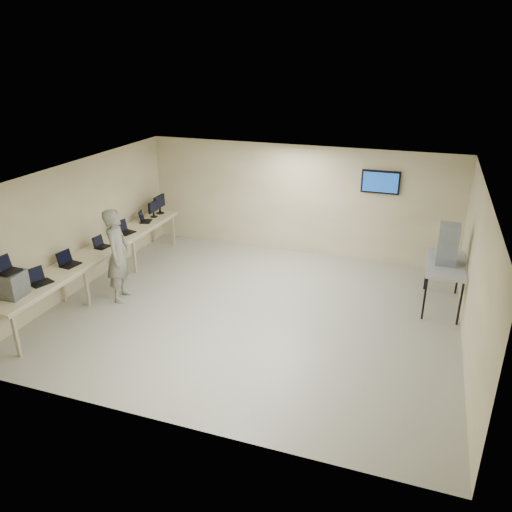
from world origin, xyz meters
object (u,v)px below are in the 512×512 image
(equipment_box, at_px, (12,284))
(side_table, at_px, (445,266))
(workbench, at_px, (99,252))
(soldier, at_px, (118,255))

(equipment_box, bearing_deg, side_table, 24.30)
(equipment_box, height_order, side_table, equipment_box)
(workbench, xyz_separation_m, soldier, (0.74, -0.35, 0.17))
(equipment_box, xyz_separation_m, soldier, (0.81, 2.04, -0.13))
(workbench, bearing_deg, equipment_box, -91.50)
(workbench, xyz_separation_m, equipment_box, (-0.06, -2.39, 0.30))
(soldier, bearing_deg, side_table, -88.18)
(workbench, relative_size, equipment_box, 13.04)
(workbench, bearing_deg, side_table, 11.96)
(side_table, bearing_deg, equipment_box, -151.64)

